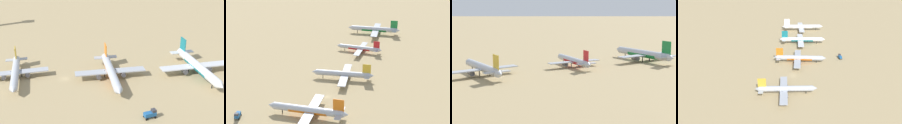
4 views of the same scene
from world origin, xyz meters
TOP-DOWN VIEW (x-y plane):
  - ground_plane at (0.00, 0.00)m, footprint 1800.00×1800.00m
  - parked_jet_0 at (-9.63, -122.69)m, footprint 47.56×38.61m
  - parked_jet_1 at (-4.95, -75.80)m, footprint 37.25×30.27m
  - parked_jet_2 at (-3.88, -25.44)m, footprint 42.30×34.43m
  - parked_jet_3 at (4.09, 24.20)m, footprint 46.35×37.56m
  - service_truck at (41.53, 34.98)m, footprint 3.61×5.55m

SIDE VIEW (x-z plane):
  - ground_plane at x=0.00m, z-range 0.00..0.00m
  - service_truck at x=41.53m, z-range 0.13..4.03m
  - parked_jet_1 at x=-4.95m, z-range -1.80..8.94m
  - parked_jet_2 at x=-3.88m, z-range -1.99..10.20m
  - parked_jet_3 at x=4.09m, z-range -2.24..11.15m
  - parked_jet_0 at x=-9.63m, z-range -2.30..11.43m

